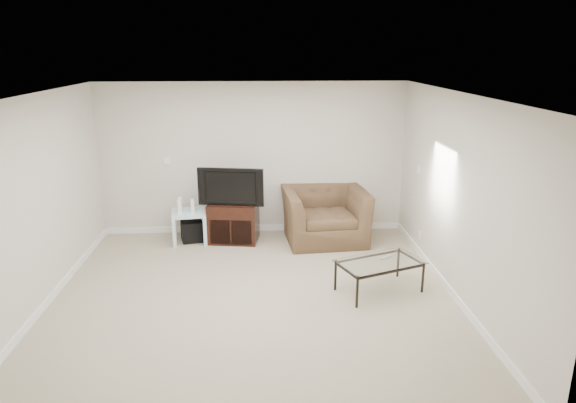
{
  "coord_description": "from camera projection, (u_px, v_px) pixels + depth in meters",
  "views": [
    {
      "loc": [
        0.11,
        -5.79,
        2.99
      ],
      "look_at": [
        0.5,
        1.2,
        0.9
      ],
      "focal_mm": 32.0,
      "sensor_mm": 36.0,
      "label": 1
    }
  ],
  "objects": [
    {
      "name": "plate_right_switch",
      "position": [
        419.0,
        169.0,
        7.7
      ],
      "size": [
        0.02,
        0.09,
        0.13
      ],
      "primitive_type": "cube",
      "color": "white",
      "rests_on": "wall_right"
    },
    {
      "name": "side_table",
      "position": [
        190.0,
        227.0,
        8.22
      ],
      "size": [
        0.59,
        0.59,
        0.51
      ],
      "primitive_type": null,
      "rotation": [
        0.0,
        0.0,
        0.13
      ],
      "color": "silver",
      "rests_on": "floor"
    },
    {
      "name": "recliner",
      "position": [
        325.0,
        207.0,
        8.21
      ],
      "size": [
        1.37,
        0.95,
        1.13
      ],
      "primitive_type": "imported",
      "rotation": [
        0.0,
        0.0,
        0.09
      ],
      "color": "brown",
      "rests_on": "floor"
    },
    {
      "name": "dvd_player",
      "position": [
        233.0,
        210.0,
        8.14
      ],
      "size": [
        0.48,
        0.37,
        0.06
      ],
      "primitive_type": "cube",
      "rotation": [
        0.0,
        0.0,
        -0.14
      ],
      "color": "black",
      "rests_on": "tv_stand"
    },
    {
      "name": "ceiling",
      "position": [
        249.0,
        95.0,
        5.68
      ],
      "size": [
        5.0,
        5.0,
        0.0
      ],
      "primitive_type": "plane",
      "color": "white",
      "rests_on": "ground"
    },
    {
      "name": "floor",
      "position": [
        253.0,
        299.0,
        6.39
      ],
      "size": [
        5.0,
        5.0,
        0.0
      ],
      "primitive_type": "plane",
      "color": "tan",
      "rests_on": "ground"
    },
    {
      "name": "coffee_table",
      "position": [
        379.0,
        276.0,
        6.54
      ],
      "size": [
        1.2,
        0.94,
        0.41
      ],
      "primitive_type": null,
      "rotation": [
        0.0,
        0.0,
        0.37
      ],
      "color": "black",
      "rests_on": "floor"
    },
    {
      "name": "tv_stand",
      "position": [
        234.0,
        222.0,
        8.24
      ],
      "size": [
        0.83,
        0.63,
        0.64
      ],
      "primitive_type": null,
      "rotation": [
        0.0,
        0.0,
        -0.14
      ],
      "color": "black",
      "rests_on": "floor"
    },
    {
      "name": "subwoofer",
      "position": [
        192.0,
        230.0,
        8.27
      ],
      "size": [
        0.4,
        0.4,
        0.33
      ],
      "primitive_type": "cube",
      "rotation": [
        0.0,
        0.0,
        0.24
      ],
      "color": "black",
      "rests_on": "floor"
    },
    {
      "name": "wall_right",
      "position": [
        459.0,
        199.0,
        6.17
      ],
      "size": [
        0.02,
        5.0,
        2.5
      ],
      "primitive_type": "cube",
      "color": "silver",
      "rests_on": "ground"
    },
    {
      "name": "television",
      "position": [
        232.0,
        185.0,
        8.04
      ],
      "size": [
        0.98,
        0.35,
        0.6
      ],
      "primitive_type": "imported",
      "rotation": [
        0.0,
        0.0,
        -0.17
      ],
      "color": "black",
      "rests_on": "tv_stand"
    },
    {
      "name": "remote",
      "position": [
        386.0,
        257.0,
        6.57
      ],
      "size": [
        0.16,
        0.13,
        0.02
      ],
      "primitive_type": "cube",
      "rotation": [
        0.0,
        0.0,
        0.56
      ],
      "color": "#B2B2B7",
      "rests_on": "coffee_table"
    },
    {
      "name": "wall_left",
      "position": [
        34.0,
        206.0,
        5.9
      ],
      "size": [
        0.02,
        5.0,
        2.5
      ],
      "primitive_type": "cube",
      "color": "silver",
      "rests_on": "ground"
    },
    {
      "name": "game_case",
      "position": [
        192.0,
        206.0,
        8.11
      ],
      "size": [
        0.08,
        0.15,
        0.2
      ],
      "primitive_type": "cube",
      "rotation": [
        0.0,
        0.0,
        0.17
      ],
      "color": "silver",
      "rests_on": "side_table"
    },
    {
      "name": "plate_back",
      "position": [
        167.0,
        160.0,
        8.34
      ],
      "size": [
        0.12,
        0.02,
        0.12
      ],
      "primitive_type": "cube",
      "color": "white",
      "rests_on": "wall_back"
    },
    {
      "name": "plate_right_outlet",
      "position": [
        420.0,
        236.0,
        7.68
      ],
      "size": [
        0.02,
        0.08,
        0.12
      ],
      "primitive_type": "cube",
      "color": "white",
      "rests_on": "wall_right"
    },
    {
      "name": "wall_back",
      "position": [
        253.0,
        159.0,
        8.43
      ],
      "size": [
        5.0,
        0.02,
        2.5
      ],
      "primitive_type": "cube",
      "color": "silver",
      "rests_on": "ground"
    },
    {
      "name": "game_console",
      "position": [
        180.0,
        205.0,
        8.08
      ],
      "size": [
        0.05,
        0.17,
        0.23
      ],
      "primitive_type": "cube",
      "rotation": [
        0.0,
        0.0,
        0.01
      ],
      "color": "white",
      "rests_on": "side_table"
    }
  ]
}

